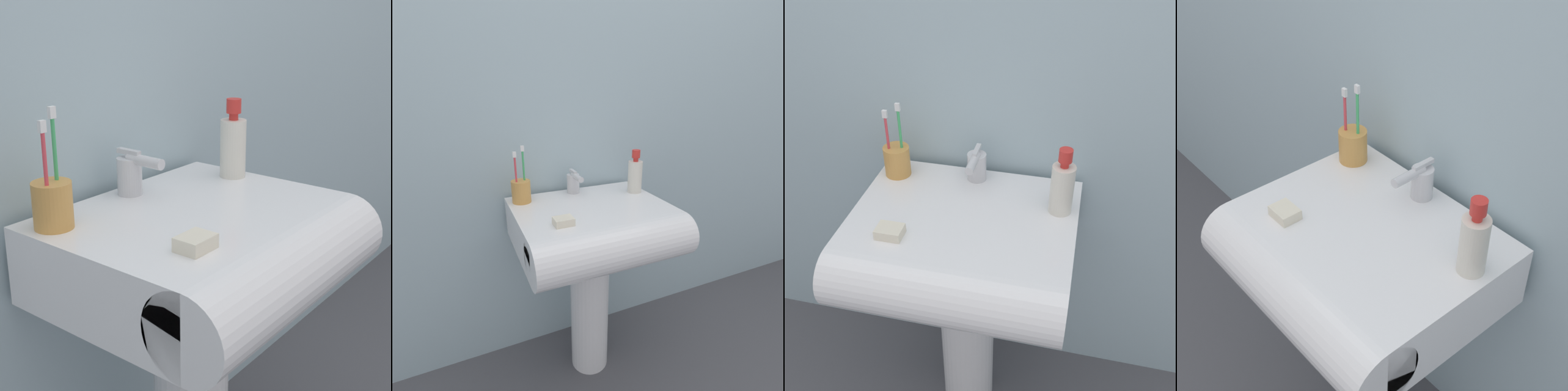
{
  "view_description": "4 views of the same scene",
  "coord_description": "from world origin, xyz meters",
  "views": [
    {
      "loc": [
        -0.83,
        -0.66,
        1.12
      ],
      "look_at": [
        -0.0,
        -0.01,
        0.77
      ],
      "focal_mm": 55.0,
      "sensor_mm": 36.0,
      "label": 1
    },
    {
      "loc": [
        -0.42,
        -0.94,
        1.14
      ],
      "look_at": [
        -0.0,
        0.01,
        0.77
      ],
      "focal_mm": 28.0,
      "sensor_mm": 36.0,
      "label": 2
    },
    {
      "loc": [
        0.25,
        -0.91,
        1.47
      ],
      "look_at": [
        0.03,
        0.02,
        0.78
      ],
      "focal_mm": 45.0,
      "sensor_mm": 36.0,
      "label": 3
    },
    {
      "loc": [
        0.74,
        -0.63,
        1.57
      ],
      "look_at": [
        -0.02,
        0.02,
        0.8
      ],
      "focal_mm": 55.0,
      "sensor_mm": 36.0,
      "label": 4
    }
  ],
  "objects": [
    {
      "name": "ground_plane",
      "position": [
        0.0,
        0.0,
        0.0
      ],
      "size": [
        6.0,
        6.0,
        0.0
      ],
      "primitive_type": "plane",
      "color": "#4C4C51",
      "rests_on": "ground"
    },
    {
      "name": "faucet",
      "position": [
        -0.01,
        0.14,
        0.78
      ],
      "size": [
        0.05,
        0.11,
        0.09
      ],
      "color": "silver",
      "rests_on": "sink_basin"
    },
    {
      "name": "sink_basin",
      "position": [
        0.0,
        -0.05,
        0.66
      ],
      "size": [
        0.55,
        0.47,
        0.15
      ],
      "color": "white",
      "rests_on": "sink_pedestal"
    },
    {
      "name": "toothbrush_cup",
      "position": [
        -0.22,
        0.13,
        0.78
      ],
      "size": [
        0.07,
        0.07,
        0.21
      ],
      "color": "#D19347",
      "rests_on": "sink_basin"
    },
    {
      "name": "soap_bottle",
      "position": [
        0.22,
        0.06,
        0.81
      ],
      "size": [
        0.06,
        0.06,
        0.17
      ],
      "color": "silver",
      "rests_on": "sink_basin"
    },
    {
      "name": "sink_pedestal",
      "position": [
        0.0,
        0.0,
        0.29
      ],
      "size": [
        0.15,
        0.15,
        0.59
      ],
      "primitive_type": "cylinder",
      "color": "white",
      "rests_on": "ground"
    },
    {
      "name": "bar_soap",
      "position": [
        -0.14,
        -0.12,
        0.75
      ],
      "size": [
        0.06,
        0.05,
        0.02
      ],
      "primitive_type": "cube",
      "color": "silver",
      "rests_on": "sink_basin"
    }
  ]
}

